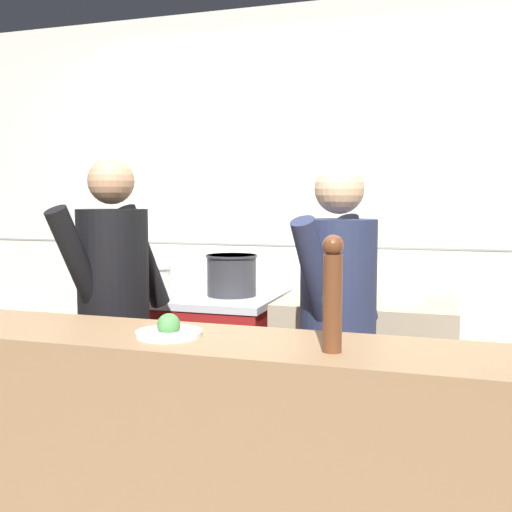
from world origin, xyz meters
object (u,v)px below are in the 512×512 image
at_px(pepper_mill, 333,291).
at_px(oven_range, 190,366).
at_px(stock_pot, 147,278).
at_px(chef_sous, 338,330).
at_px(mixing_bowl_steel, 405,294).
at_px(plated_dish_appetiser, 169,330).
at_px(chef_head_cook, 114,312).
at_px(sauce_pot, 232,274).

bearing_deg(pepper_mill, oven_range, 127.82).
bearing_deg(oven_range, stock_pot, -171.07).
bearing_deg(stock_pot, pepper_mill, -45.56).
bearing_deg(stock_pot, chef_sous, -28.25).
xyz_separation_m(mixing_bowl_steel, plated_dish_appetiser, (-0.69, -1.37, 0.05)).
bearing_deg(pepper_mill, stock_pot, 134.44).
xyz_separation_m(stock_pot, chef_head_cook, (0.21, -0.72, -0.06)).
relative_size(oven_range, chef_sous, 0.67).
distance_m(sauce_pot, mixing_bowl_steel, 0.97).
bearing_deg(chef_head_cook, plated_dish_appetiser, -28.63).
distance_m(mixing_bowl_steel, plated_dish_appetiser, 1.54).
bearing_deg(mixing_bowl_steel, chef_head_cook, -149.93).
height_order(pepper_mill, chef_sous, chef_sous).
bearing_deg(chef_sous, mixing_bowl_steel, 89.47).
bearing_deg(sauce_pot, chef_head_cook, -112.42).
xyz_separation_m(plated_dish_appetiser, chef_sous, (0.46, 0.67, -0.11)).
distance_m(mixing_bowl_steel, chef_head_cook, 1.48).
relative_size(pepper_mill, chef_head_cook, 0.22).
bearing_deg(sauce_pot, oven_range, -179.99).
height_order(plated_dish_appetiser, pepper_mill, pepper_mill).
bearing_deg(chef_sous, plated_dish_appetiser, -106.78).
relative_size(sauce_pot, mixing_bowl_steel, 1.34).
bearing_deg(chef_sous, pepper_mill, -63.84).
height_order(oven_range, sauce_pot, sauce_pot).
xyz_separation_m(mixing_bowl_steel, pepper_mill, (-0.12, -1.41, 0.21)).
bearing_deg(chef_sous, chef_head_cook, -159.90).
relative_size(mixing_bowl_steel, chef_sous, 0.14).
distance_m(pepper_mill, chef_head_cook, 1.36).
distance_m(stock_pot, plated_dish_appetiser, 1.57).
xyz_separation_m(stock_pot, sauce_pot, (0.52, 0.04, 0.04)).
relative_size(stock_pot, chef_head_cook, 0.18).
xyz_separation_m(stock_pot, plated_dish_appetiser, (0.80, -1.35, 0.02)).
relative_size(sauce_pot, plated_dish_appetiser, 1.31).
relative_size(stock_pot, plated_dish_appetiser, 1.30).
distance_m(mixing_bowl_steel, pepper_mill, 1.44).
xyz_separation_m(oven_range, chef_sous, (1.00, -0.72, 0.44)).
bearing_deg(plated_dish_appetiser, mixing_bowl_steel, 63.21).
xyz_separation_m(stock_pot, pepper_mill, (1.36, -1.39, 0.18)).
bearing_deg(chef_head_cook, mixing_bowl_steel, 48.18).
bearing_deg(mixing_bowl_steel, stock_pot, -179.11).
bearing_deg(pepper_mill, chef_sous, 98.45).
bearing_deg(chef_head_cook, sauce_pot, 85.69).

